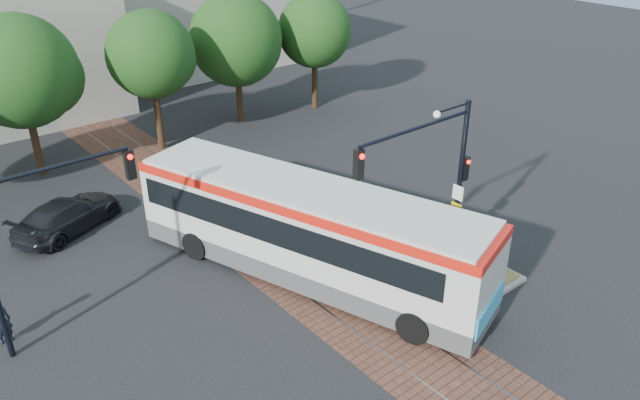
{
  "coord_description": "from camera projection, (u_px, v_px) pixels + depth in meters",
  "views": [
    {
      "loc": [
        -11.57,
        -13.17,
        12.87
      ],
      "look_at": [
        2.23,
        3.6,
        1.6
      ],
      "focal_mm": 35.0,
      "sensor_mm": 36.0,
      "label": 1
    }
  ],
  "objects": [
    {
      "name": "parked_car",
      "position": [
        68.0,
        215.0,
        25.28
      ],
      "size": [
        5.14,
        3.73,
        1.38
      ],
      "primitive_type": "imported",
      "rotation": [
        0.0,
        0.0,
        2.0
      ],
      "color": "black",
      "rests_on": "ground"
    },
    {
      "name": "trackbed",
      "position": [
        269.0,
        249.0,
        24.22
      ],
      "size": [
        3.6,
        40.0,
        0.02
      ],
      "color": "brown",
      "rests_on": "ground"
    },
    {
      "name": "city_bus",
      "position": [
        306.0,
        227.0,
        21.8
      ],
      "size": [
        6.84,
        13.49,
        3.56
      ],
      "rotation": [
        0.0,
        0.0,
        0.32
      ],
      "color": "#444446",
      "rests_on": "ground"
    },
    {
      "name": "ground",
      "position": [
        336.0,
        297.0,
        21.48
      ],
      "size": [
        120.0,
        120.0,
        0.0
      ],
      "primitive_type": "plane",
      "color": "black",
      "rests_on": "ground"
    },
    {
      "name": "warehouses",
      "position": [
        32.0,
        39.0,
        39.14
      ],
      "size": [
        40.0,
        13.0,
        8.0
      ],
      "color": "#ADA899",
      "rests_on": "ground"
    },
    {
      "name": "traffic_island",
      "position": [
        449.0,
        252.0,
        23.43
      ],
      "size": [
        2.2,
        5.2,
        1.13
      ],
      "color": "gray",
      "rests_on": "ground"
    },
    {
      "name": "tree_row",
      "position": [
        142.0,
        57.0,
        31.19
      ],
      "size": [
        26.4,
        5.6,
        7.67
      ],
      "color": "#382314",
      "rests_on": "ground"
    },
    {
      "name": "signal_pole_main",
      "position": [
        439.0,
        165.0,
        21.19
      ],
      "size": [
        5.49,
        0.46,
        6.0
      ],
      "color": "black",
      "rests_on": "ground"
    },
    {
      "name": "officer",
      "position": [
        1.0,
        321.0,
        19.07
      ],
      "size": [
        0.59,
        0.4,
        1.58
      ],
      "primitive_type": "imported",
      "rotation": [
        0.0,
        0.0,
        3.11
      ],
      "color": "black",
      "rests_on": "ground"
    },
    {
      "name": "signal_pole_left",
      "position": [
        24.0,
        233.0,
        17.73
      ],
      "size": [
        4.99,
        0.34,
        6.0
      ],
      "color": "black",
      "rests_on": "ground"
    }
  ]
}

